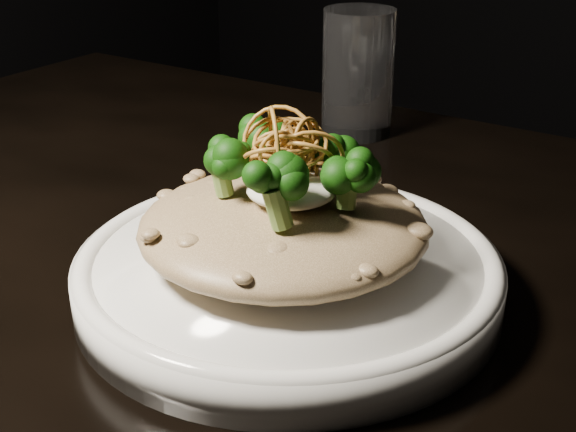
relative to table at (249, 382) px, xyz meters
The scene contains 7 objects.
table is the anchor object (origin of this frame).
plate 0.10m from the table, ahead, with size 0.26×0.26×0.03m, color white.
risotto 0.13m from the table, ahead, with size 0.18×0.18×0.04m, color brown.
broccoli 0.17m from the table, ahead, with size 0.11×0.11×0.04m, color black, non-canonical shape.
cheese 0.16m from the table, ahead, with size 0.05×0.05×0.02m, color white.
shallots 0.19m from the table, ahead, with size 0.06×0.06×0.04m, color brown, non-canonical shape.
drinking_glass 0.34m from the table, 105.82° to the left, with size 0.07×0.07×0.12m, color silver.
Camera 1 is at (0.28, -0.37, 1.01)m, focal length 50.00 mm.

